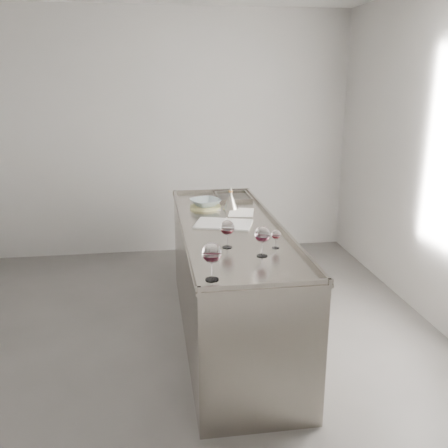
{
  "coord_description": "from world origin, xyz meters",
  "views": [
    {
      "loc": [
        -0.1,
        -3.34,
        2.05
      ],
      "look_at": [
        0.42,
        0.1,
        1.02
      ],
      "focal_mm": 40.0,
      "sensor_mm": 36.0,
      "label": 1
    }
  ],
  "objects": [
    {
      "name": "wine_glass_small",
      "position": [
        0.72,
        -0.25,
        1.03
      ],
      "size": [
        0.06,
        0.06,
        0.13
      ],
      "rotation": [
        0.0,
        0.0,
        0.38
      ],
      "color": "white",
      "rests_on": "counter"
    },
    {
      "name": "trivet",
      "position": [
        0.37,
        0.88,
        0.95
      ],
      "size": [
        0.36,
        0.36,
        0.02
      ],
      "primitive_type": "cylinder",
      "rotation": [
        0.0,
        0.0,
        0.4
      ],
      "color": "#C5BF7F",
      "rests_on": "counter"
    },
    {
      "name": "wine_funnel",
      "position": [
        0.59,
        0.82,
        1.0
      ],
      "size": [
        0.14,
        0.14,
        0.2
      ],
      "rotation": [
        0.0,
        0.0,
        -0.27
      ],
      "color": "#ABA298",
      "rests_on": "counter"
    },
    {
      "name": "notebook",
      "position": [
        0.45,
        0.35,
        0.95
      ],
      "size": [
        0.5,
        0.42,
        0.02
      ],
      "rotation": [
        0.0,
        0.0,
        -0.32
      ],
      "color": "silver",
      "rests_on": "counter"
    },
    {
      "name": "room_shell",
      "position": [
        0.0,
        0.0,
        1.4
      ],
      "size": [
        4.54,
        5.04,
        2.84
      ],
      "color": "#53504E",
      "rests_on": "ground"
    },
    {
      "name": "wine_glass_right",
      "position": [
        0.59,
        -0.39,
        1.08
      ],
      "size": [
        0.1,
        0.1,
        0.2
      ],
      "rotation": [
        0.0,
        0.0,
        0.19
      ],
      "color": "white",
      "rests_on": "counter"
    },
    {
      "name": "ceramic_bowl",
      "position": [
        0.37,
        0.88,
        0.99
      ],
      "size": [
        0.33,
        0.33,
        0.06
      ],
      "primitive_type": "imported",
      "rotation": [
        0.0,
        0.0,
        0.38
      ],
      "color": "#8C9EA3",
      "rests_on": "trivet"
    },
    {
      "name": "loose_paper_under",
      "position": [
        0.4,
        0.92,
        0.94
      ],
      "size": [
        0.23,
        0.31,
        0.0
      ],
      "primitive_type": "cube",
      "rotation": [
        0.0,
        0.0,
        -0.08
      ],
      "color": "white",
      "rests_on": "counter"
    },
    {
      "name": "counter",
      "position": [
        0.5,
        0.3,
        0.47
      ],
      "size": [
        0.77,
        2.42,
        0.97
      ],
      "color": "gray",
      "rests_on": "ground"
    },
    {
      "name": "loose_paper_top",
      "position": [
        0.66,
        0.68,
        0.94
      ],
      "size": [
        0.27,
        0.33,
        0.0
      ],
      "primitive_type": "cube",
      "rotation": [
        0.0,
        0.0,
        -0.24
      ],
      "color": "white",
      "rests_on": "counter"
    },
    {
      "name": "wine_glass_middle",
      "position": [
        0.4,
        -0.19,
        1.07
      ],
      "size": [
        0.1,
        0.1,
        0.19
      ],
      "rotation": [
        0.0,
        0.0,
        -0.43
      ],
      "color": "white",
      "rests_on": "counter"
    },
    {
      "name": "wine_glass_left",
      "position": [
        0.23,
        -0.73,
        1.1
      ],
      "size": [
        0.11,
        0.11,
        0.22
      ],
      "rotation": [
        0.0,
        0.0,
        -0.21
      ],
      "color": "white",
      "rests_on": "counter"
    }
  ]
}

